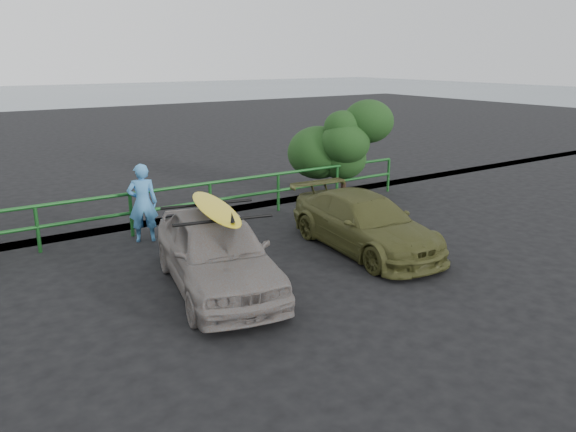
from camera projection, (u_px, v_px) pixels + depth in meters
name	position (u px, v px, depth m)	size (l,w,h in m)	color
ground	(290.00, 301.00, 9.48)	(80.00, 80.00, 0.00)	black
guardrail	(172.00, 208.00, 13.33)	(14.00, 0.08, 1.04)	#164E1B
shrub_right	(327.00, 154.00, 16.20)	(3.20, 2.40, 2.55)	#1A3B15
sedan	(217.00, 251.00, 9.84)	(1.64, 4.07, 1.39)	slate
olive_vehicle	(365.00, 223.00, 11.88)	(1.65, 4.06, 1.18)	#42441E
man	(143.00, 203.00, 12.35)	(0.64, 0.42, 1.76)	#438BCB
roof_rack	(215.00, 212.00, 9.64)	(1.68, 1.17, 0.06)	black
surfboard	(215.00, 208.00, 9.63)	(0.54, 2.59, 0.08)	gold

